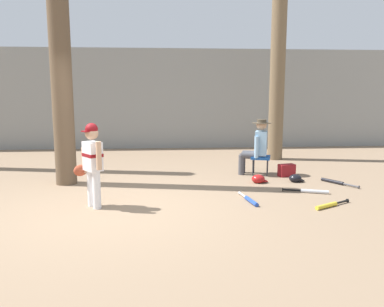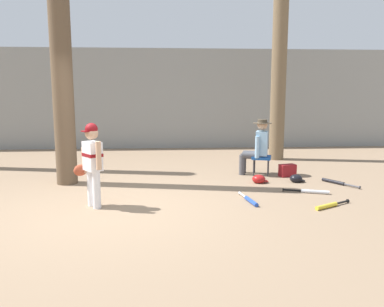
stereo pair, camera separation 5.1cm
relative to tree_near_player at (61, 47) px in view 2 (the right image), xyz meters
The scene contains 14 objects.
ground_plane 3.34m from the tree_near_player, 57.16° to the right, with size 60.00×60.00×0.00m, color #897056.
concrete_back_wall 5.22m from the tree_near_player, 77.06° to the left, with size 18.00×0.36×3.16m, color gray.
tree_near_player is the anchor object (origin of this frame).
tree_behind_spectator 5.49m from the tree_near_player, 26.93° to the left, with size 0.63×0.63×5.26m.
young_ballplayer 2.60m from the tree_near_player, 63.79° to the right, with size 0.52×0.50×1.31m.
folding_stool 4.60m from the tree_near_player, ahead, with size 0.50×0.50×0.41m.
seated_spectator 4.40m from the tree_near_player, ahead, with size 0.68×0.53×1.20m.
handbag_beside_stool 5.15m from the tree_near_player, ahead, with size 0.34×0.18×0.26m, color maroon.
bat_blue_youth 4.44m from the tree_near_player, 25.29° to the right, with size 0.18×0.76×0.07m.
bat_yellow_trainer 5.48m from the tree_near_player, 23.43° to the right, with size 0.70×0.43×0.07m.
bat_aluminum_silver 5.28m from the tree_near_player, 13.42° to the right, with size 0.77×0.32×0.07m.
bat_black_composite 5.85m from the tree_near_player, ahead, with size 0.46×0.74×0.07m.
batting_helmet_red 4.53m from the tree_near_player, ahead, with size 0.31×0.24×0.18m.
batting_helmet_black 5.18m from the tree_near_player, ahead, with size 0.29×0.22×0.17m.
Camera 2 is at (0.80, -5.65, 1.73)m, focal length 35.54 mm.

